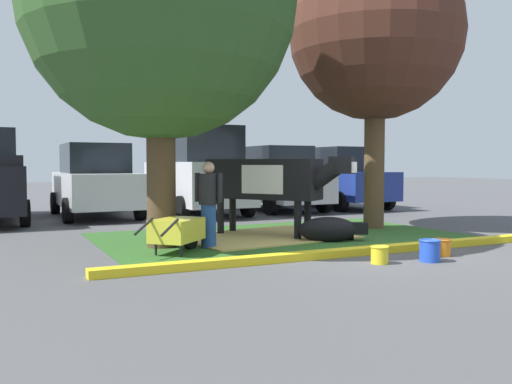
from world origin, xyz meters
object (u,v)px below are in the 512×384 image
object	(u,v)px
shade_tree_right	(376,35)
sedan_silver	(275,179)
cow_holstein	(268,180)
bucket_orange	(442,247)
bucket_blue	(430,250)
hatchback_white	(95,181)
suv_dark_grey	(197,171)
person_handler	(209,202)
bucket_yellow	(380,254)
calf_lying	(330,230)
wheelbarrow	(178,231)
sedan_blue	(338,178)
shade_tree_left	(160,3)

from	to	relation	value
shade_tree_right	sedan_silver	distance (m)	6.33
cow_holstein	bucket_orange	bearing A→B (deg)	-66.15
bucket_blue	hatchback_white	bearing A→B (deg)	109.41
sedan_silver	suv_dark_grey	bearing A→B (deg)	-176.35
person_handler	bucket_yellow	size ratio (longest dim) A/B	5.37
cow_holstein	bucket_blue	world-z (taller)	cow_holstein
bucket_blue	sedan_silver	xyz separation A→B (m)	(2.21, 9.13, 0.81)
cow_holstein	bucket_orange	distance (m)	3.70
bucket_yellow	sedan_silver	bearing A→B (deg)	71.45
cow_holstein	calf_lying	size ratio (longest dim) A/B	2.07
shade_tree_right	bucket_blue	xyz separation A→B (m)	(-1.92, -3.79, -4.19)
suv_dark_grey	sedan_silver	xyz separation A→B (m)	(2.69, 0.17, -0.29)
wheelbarrow	sedan_blue	distance (m)	10.36
calf_lying	wheelbarrow	world-z (taller)	wheelbarrow
shade_tree_right	suv_dark_grey	xyz separation A→B (m)	(-2.40, 5.17, -3.09)
shade_tree_left	bucket_orange	bearing A→B (deg)	-36.42
calf_lying	bucket_blue	xyz separation A→B (m)	(0.22, -2.37, -0.07)
calf_lying	bucket_orange	world-z (taller)	calf_lying
shade_tree_right	sedan_silver	xyz separation A→B (m)	(0.30, 5.34, -3.37)
wheelbarrow	bucket_orange	bearing A→B (deg)	-28.28
wheelbarrow	hatchback_white	bearing A→B (deg)	90.92
calf_lying	bucket_yellow	distance (m)	2.25
cow_holstein	bucket_yellow	bearing A→B (deg)	-88.09
sedan_silver	bucket_yellow	bearing A→B (deg)	-108.55
shade_tree_left	cow_holstein	bearing A→B (deg)	11.44
person_handler	wheelbarrow	xyz separation A→B (m)	(-0.66, -0.33, -0.42)
bucket_orange	sedan_blue	xyz separation A→B (m)	(4.05, 8.81, 0.84)
suv_dark_grey	sedan_silver	world-z (taller)	suv_dark_grey
bucket_orange	cow_holstein	bearing A→B (deg)	113.85
cow_holstein	bucket_yellow	distance (m)	3.52
cow_holstein	bucket_orange	size ratio (longest dim) A/B	9.42
shade_tree_right	suv_dark_grey	size ratio (longest dim) A/B	1.37
person_handler	hatchback_white	distance (m)	6.80
bucket_orange	wheelbarrow	bearing A→B (deg)	151.72
bucket_orange	sedan_blue	size ratio (longest dim) A/B	0.07
person_handler	sedan_blue	xyz separation A→B (m)	(7.12, 6.48, 0.18)
wheelbarrow	sedan_blue	size ratio (longest dim) A/B	0.31
hatchback_white	sedan_silver	bearing A→B (deg)	-2.71
cow_holstein	sedan_blue	bearing A→B (deg)	45.34
shade_tree_right	person_handler	distance (m)	5.81
cow_holstein	wheelbarrow	size ratio (longest dim) A/B	2.03
calf_lying	person_handler	distance (m)	2.40
bucket_blue	hatchback_white	world-z (taller)	hatchback_white
person_handler	sedan_blue	bearing A→B (deg)	42.29
cow_holstein	calf_lying	xyz separation A→B (m)	(0.68, -1.19, -0.91)
calf_lying	bucket_yellow	xyz separation A→B (m)	(-0.57, -2.18, -0.10)
bucket_yellow	bucket_blue	world-z (taller)	bucket_blue
cow_holstein	person_handler	size ratio (longest dim) A/B	1.81
cow_holstein	sedan_blue	distance (m)	7.81
suv_dark_grey	sedan_silver	bearing A→B (deg)	3.65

